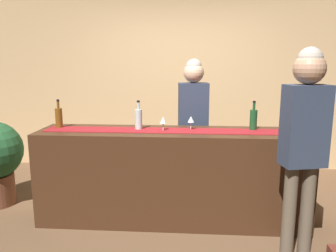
% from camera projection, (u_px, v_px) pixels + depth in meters
% --- Properties ---
extents(ground_plane, '(10.00, 10.00, 0.00)m').
position_uv_depth(ground_plane, '(172.00, 219.00, 3.55)').
color(ground_plane, brown).
extents(back_wall, '(6.00, 0.12, 2.90)m').
position_uv_depth(back_wall, '(179.00, 75.00, 5.13)').
color(back_wall, tan).
rests_on(back_wall, ground).
extents(bar_counter, '(2.75, 0.60, 0.97)m').
position_uv_depth(bar_counter, '(172.00, 176.00, 3.46)').
color(bar_counter, '#3D2314').
rests_on(bar_counter, ground).
extents(counter_runner_cloth, '(2.61, 0.28, 0.01)m').
position_uv_depth(counter_runner_cloth, '(172.00, 131.00, 3.37)').
color(counter_runner_cloth, maroon).
rests_on(counter_runner_cloth, bar_counter).
extents(wine_bottle_green, '(0.07, 0.07, 0.30)m').
position_uv_depth(wine_bottle_green, '(253.00, 119.00, 3.38)').
color(wine_bottle_green, '#194723').
rests_on(wine_bottle_green, bar_counter).
extents(wine_bottle_clear, '(0.07, 0.07, 0.30)m').
position_uv_depth(wine_bottle_clear, '(139.00, 119.00, 3.42)').
color(wine_bottle_clear, '#B2C6C1').
rests_on(wine_bottle_clear, bar_counter).
extents(wine_bottle_amber, '(0.07, 0.07, 0.30)m').
position_uv_depth(wine_bottle_amber, '(59.00, 117.00, 3.51)').
color(wine_bottle_amber, brown).
rests_on(wine_bottle_amber, bar_counter).
extents(wine_glass_near_customer, '(0.07, 0.07, 0.14)m').
position_uv_depth(wine_glass_near_customer, '(191.00, 120.00, 3.40)').
color(wine_glass_near_customer, silver).
rests_on(wine_glass_near_customer, bar_counter).
extents(wine_glass_mid_counter, '(0.07, 0.07, 0.14)m').
position_uv_depth(wine_glass_mid_counter, '(288.00, 122.00, 3.27)').
color(wine_glass_mid_counter, silver).
rests_on(wine_glass_mid_counter, bar_counter).
extents(wine_glass_far_end, '(0.07, 0.07, 0.14)m').
position_uv_depth(wine_glass_far_end, '(163.00, 121.00, 3.35)').
color(wine_glass_far_end, silver).
rests_on(wine_glass_far_end, bar_counter).
extents(bartender, '(0.36, 0.24, 1.69)m').
position_uv_depth(bartender, '(193.00, 114.00, 3.90)').
color(bartender, '#26262B').
rests_on(bartender, ground).
extents(customer_sipping, '(0.37, 0.27, 1.77)m').
position_uv_depth(customer_sipping, '(304.00, 132.00, 2.64)').
color(customer_sipping, brown).
rests_on(customer_sipping, ground).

